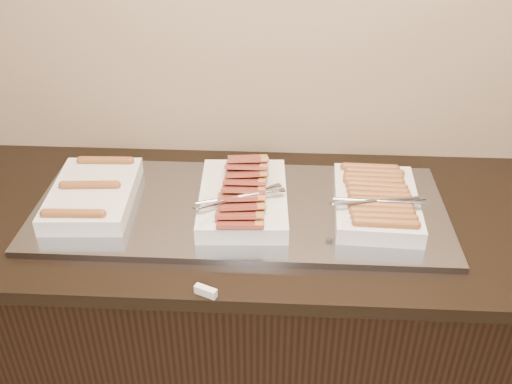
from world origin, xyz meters
TOP-DOWN VIEW (x-y plane):
  - counter at (0.00, 2.13)m, footprint 2.06×0.76m
  - warming_tray at (0.02, 2.13)m, footprint 1.20×0.50m
  - dish_left at (-0.42, 2.13)m, footprint 0.25×0.36m
  - dish_center at (0.03, 2.13)m, footprint 0.28×0.40m
  - dish_right at (0.41, 2.13)m, footprint 0.27×0.36m
  - label_holder at (-0.04, 1.77)m, footprint 0.06×0.04m

SIDE VIEW (x-z plane):
  - counter at x=0.00m, z-range 0.00..0.90m
  - warming_tray at x=0.02m, z-range 0.90..0.92m
  - label_holder at x=-0.04m, z-range 0.90..0.92m
  - dish_left at x=-0.42m, z-range 0.91..0.98m
  - dish_center at x=0.03m, z-range 0.91..1.00m
  - dish_right at x=0.41m, z-range 0.91..0.99m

